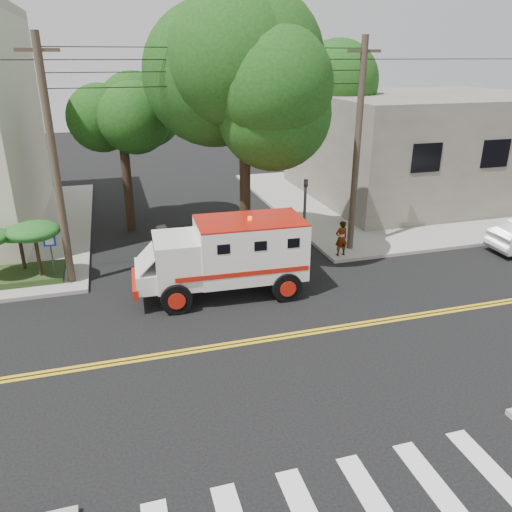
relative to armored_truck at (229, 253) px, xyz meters
name	(u,v)px	position (x,y,z in m)	size (l,w,h in m)	color
ground	(254,341)	(-0.05, -3.50, -1.60)	(100.00, 100.00, 0.00)	black
sidewalk_ne	(402,197)	(13.45, 10.00, -1.52)	(17.00, 17.00, 0.15)	gray
building_right	(425,145)	(14.95, 10.50, 1.55)	(14.00, 12.00, 6.00)	#645D55
utility_pole_left	(55,169)	(-5.65, 2.50, 2.90)	(0.28, 0.28, 9.00)	#382D23
utility_pole_right	(357,151)	(6.25, 2.70, 2.90)	(0.28, 0.28, 9.00)	#382D23
tree_main	(257,85)	(1.88, 2.71, 5.60)	(6.08, 5.70, 9.85)	black
tree_left	(128,114)	(-2.73, 8.29, 4.13)	(4.48, 4.20, 7.70)	black
tree_right	(323,95)	(8.79, 12.27, 4.49)	(4.80, 4.50, 8.20)	black
traffic_signal	(305,212)	(3.75, 2.10, 0.63)	(0.15, 0.18, 3.60)	#3F3F42
accessibility_sign	(51,251)	(-6.25, 2.67, -0.23)	(0.45, 0.10, 2.02)	#3F3F42
palm_planter	(16,243)	(-7.49, 3.12, 0.05)	(3.52, 2.63, 2.36)	#1E3314
armored_truck	(229,253)	(0.00, 0.00, 0.00)	(6.26, 2.71, 2.81)	silver
pedestrian_a	(341,238)	(5.45, 2.00, -0.67)	(0.57, 0.37, 1.56)	gray
pedestrian_b	(373,206)	(9.03, 5.83, -0.59)	(0.84, 0.65, 1.73)	gray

